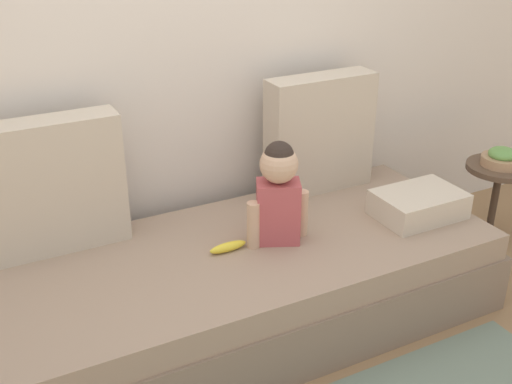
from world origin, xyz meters
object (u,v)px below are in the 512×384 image
(folded_blanket, at_px, (419,204))
(fruit_bowl, at_px, (502,158))
(couch, at_px, (236,289))
(side_table, at_px, (497,184))
(throw_pillow_right, at_px, (320,134))
(banana, at_px, (228,247))
(toddler, at_px, (278,190))
(throw_pillow_left, at_px, (55,186))

(folded_blanket, bearing_deg, fruit_bowl, 12.96)
(couch, xyz_separation_m, side_table, (1.60, 0.04, 0.16))
(couch, bearing_deg, folded_blanket, -7.44)
(throw_pillow_right, xyz_separation_m, folded_blanket, (0.25, -0.49, -0.23))
(banana, bearing_deg, throw_pillow_right, 28.63)
(toddler, bearing_deg, banana, 177.06)
(couch, bearing_deg, banana, -173.56)
(throw_pillow_left, xyz_separation_m, toddler, (0.85, -0.39, -0.04))
(couch, relative_size, fruit_bowl, 10.99)
(banana, relative_size, fruit_bowl, 0.79)
(throw_pillow_left, bearing_deg, fruit_bowl, -8.23)
(throw_pillow_left, height_order, toddler, throw_pillow_left)
(couch, height_order, throw_pillow_right, throw_pillow_right)
(couch, distance_m, side_table, 1.61)
(couch, relative_size, toddler, 5.08)
(throw_pillow_right, distance_m, fruit_bowl, 1.02)
(toddler, relative_size, banana, 2.73)
(folded_blanket, bearing_deg, throw_pillow_left, 162.54)
(throw_pillow_left, relative_size, toddler, 1.24)
(toddler, distance_m, folded_blanket, 0.73)
(side_table, relative_size, fruit_bowl, 2.16)
(throw_pillow_left, xyz_separation_m, throw_pillow_right, (1.30, 0.00, 0.01))
(toddler, distance_m, banana, 0.32)
(couch, xyz_separation_m, banana, (-0.04, -0.00, 0.22))
(throw_pillow_right, xyz_separation_m, toddler, (-0.45, -0.39, -0.05))
(throw_pillow_right, xyz_separation_m, banana, (-0.68, -0.37, -0.28))
(throw_pillow_right, height_order, fruit_bowl, throw_pillow_right)
(throw_pillow_left, relative_size, side_table, 1.24)
(banana, relative_size, side_table, 0.37)
(couch, xyz_separation_m, toddler, (0.20, -0.02, 0.45))
(couch, xyz_separation_m, fruit_bowl, (1.60, 0.04, 0.31))
(throw_pillow_left, bearing_deg, folded_blanket, -17.46)
(throw_pillow_left, distance_m, throw_pillow_right, 1.30)
(toddler, height_order, fruit_bowl, toddler)
(couch, distance_m, banana, 0.23)
(folded_blanket, xyz_separation_m, side_table, (0.70, 0.16, -0.11))
(couch, height_order, side_table, side_table)
(throw_pillow_left, height_order, banana, throw_pillow_left)
(side_table, bearing_deg, throw_pillow_left, 171.77)
(toddler, xyz_separation_m, side_table, (1.40, 0.06, -0.29))
(throw_pillow_left, distance_m, side_table, 2.30)
(toddler, xyz_separation_m, fruit_bowl, (1.40, 0.06, -0.14))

